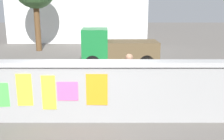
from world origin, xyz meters
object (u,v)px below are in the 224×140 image
motorcycle (70,73)px  person_walking (130,76)px  auto_rickshaw_truck (117,48)px  bicycle_far (179,76)px

motorcycle → person_walking: 3.15m
auto_rickshaw_truck → motorcycle: 3.49m
auto_rickshaw_truck → motorcycle: bearing=-121.2°
bicycle_far → person_walking: (-1.98, -2.17, 0.62)m
auto_rickshaw_truck → motorcycle: size_ratio=1.94×
motorcycle → person_walking: (2.09, -2.29, 0.52)m
auto_rickshaw_truck → person_walking: 5.26m
motorcycle → person_walking: size_ratio=1.15×
motorcycle → person_walking: bearing=-47.6°
auto_rickshaw_truck → bicycle_far: size_ratio=2.13×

